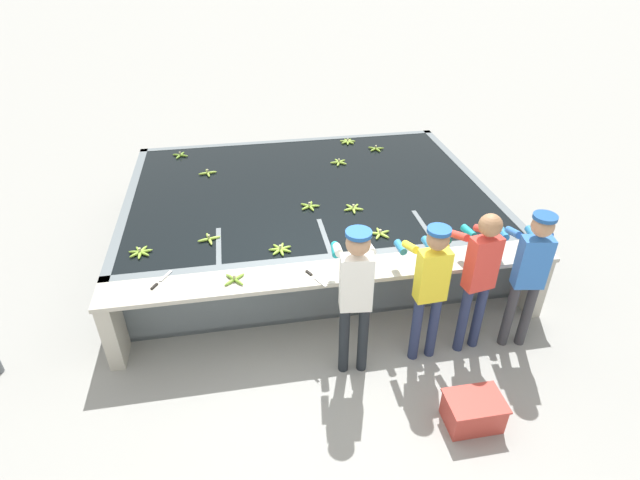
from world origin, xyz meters
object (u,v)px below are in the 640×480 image
banana_bunch_floating_2 (380,234)px  banana_bunch_floating_4 (180,155)px  banana_bunch_floating_5 (348,142)px  banana_bunch_floating_9 (209,239)px  crate (473,411)px  banana_bunch_floating_6 (310,206)px  banana_bunch_floating_1 (280,249)px  banana_bunch_floating_3 (376,149)px  worker_3 (529,268)px  banana_bunch_floating_0 (353,208)px  banana_bunch_ledge_0 (235,279)px  worker_0 (355,288)px  worker_1 (430,281)px  banana_bunch_floating_7 (339,162)px  knife_0 (313,276)px  knife_1 (158,283)px  banana_bunch_floating_8 (208,173)px  worker_2 (479,271)px  banana_bunch_floating_10 (140,252)px

banana_bunch_floating_2 → banana_bunch_floating_4: bearing=131.3°
banana_bunch_floating_5 → banana_bunch_floating_4: bearing=-177.9°
banana_bunch_floating_9 → crate: (2.44, -2.39, -0.74)m
banana_bunch_floating_6 → crate: banana_bunch_floating_6 is taller
banana_bunch_floating_1 → banana_bunch_floating_3: size_ratio=1.01×
banana_bunch_floating_5 → banana_bunch_floating_6: (-1.02, -2.18, 0.00)m
worker_3 → banana_bunch_floating_6: bearing=135.6°
banana_bunch_floating_2 → banana_bunch_floating_6: size_ratio=1.00×
banana_bunch_floating_0 → banana_bunch_ledge_0: banana_bunch_ledge_0 is taller
worker_0 → worker_1: size_ratio=1.05×
banana_bunch_floating_9 → banana_bunch_floating_1: bearing=-24.4°
worker_3 → banana_bunch_floating_7: (-1.36, 3.35, -0.14)m
crate → knife_0: bearing=132.5°
banana_bunch_floating_3 → banana_bunch_floating_9: same height
banana_bunch_floating_9 → knife_1: size_ratio=0.89×
banana_bunch_floating_8 → knife_1: banana_bunch_floating_8 is taller
banana_bunch_floating_5 → banana_bunch_floating_8: same height
worker_1 → knife_0: bearing=158.0°
knife_1 → banana_bunch_floating_7: bearing=47.0°
worker_2 → knife_1: size_ratio=5.56×
banana_bunch_floating_3 → banana_bunch_floating_8: 2.82m
banana_bunch_floating_9 → banana_bunch_floating_7: bearing=44.0°
banana_bunch_floating_3 → banana_bunch_ledge_0: 4.09m
crate → banana_bunch_ledge_0: bearing=145.0°
banana_bunch_floating_0 → banana_bunch_floating_8: 2.43m
worker_3 → banana_bunch_floating_8: worker_3 is taller
banana_bunch_floating_1 → banana_bunch_floating_4: (-1.32, 3.05, 0.00)m
banana_bunch_floating_1 → banana_bunch_floating_6: same height
banana_bunch_floating_4 → crate: (2.93, -5.07, -0.74)m
banana_bunch_floating_1 → worker_1: bearing=-35.8°
banana_bunch_floating_10 → knife_0: banana_bunch_floating_10 is taller
banana_bunch_floating_5 → banana_bunch_floating_7: size_ratio=1.01×
banana_bunch_floating_8 → crate: (2.48, -4.30, -0.74)m
worker_3 → banana_bunch_floating_0: bearing=128.8°
banana_bunch_floating_9 → banana_bunch_floating_3: bearing=41.0°
banana_bunch_floating_1 → banana_bunch_floating_9: 0.91m
worker_1 → banana_bunch_ledge_0: size_ratio=6.96×
banana_bunch_floating_1 → banana_bunch_floating_9: same height
banana_bunch_floating_7 → banana_bunch_floating_8: 2.05m
banana_bunch_floating_2 → banana_bunch_floating_8: 3.01m
banana_bunch_floating_7 → banana_bunch_floating_8: size_ratio=0.98×
banana_bunch_floating_4 → crate: banana_bunch_floating_4 is taller
worker_3 → crate: size_ratio=3.11×
banana_bunch_floating_3 → banana_bunch_floating_9: size_ratio=0.99×
banana_bunch_floating_0 → knife_1: banana_bunch_floating_0 is taller
banana_bunch_floating_3 → banana_bunch_floating_7: same height
banana_bunch_floating_0 → banana_bunch_floating_9: same height
knife_0 → banana_bunch_floating_2: bearing=36.4°
worker_2 → banana_bunch_floating_6: bearing=127.0°
banana_bunch_floating_1 → banana_bunch_floating_2: 1.25m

